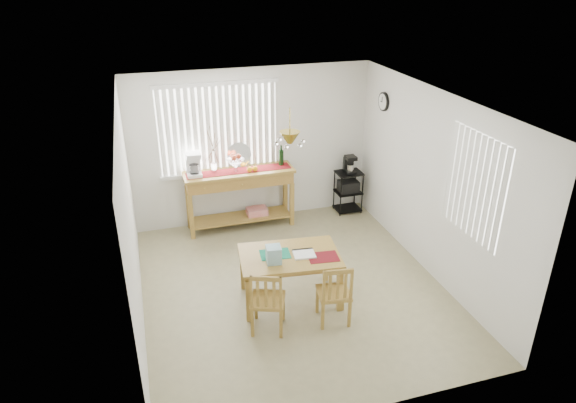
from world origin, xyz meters
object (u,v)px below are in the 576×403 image
object	(u,v)px
dining_table	(290,260)
cart_items	(349,164)
wire_cart	(348,188)
chair_left	(268,301)
chair_right	(334,294)
sideboard	(240,185)

from	to	relation	value
dining_table	cart_items	bearing A→B (deg)	51.80
wire_cart	dining_table	bearing A→B (deg)	-128.30
wire_cart	cart_items	bearing A→B (deg)	90.00
chair_left	chair_right	size ratio (longest dim) A/B	1.02
sideboard	chair_right	world-z (taller)	sideboard
wire_cart	chair_right	xyz separation A→B (m)	(-1.38, -2.85, -0.04)
sideboard	cart_items	world-z (taller)	cart_items
chair_left	wire_cart	bearing A→B (deg)	51.46
sideboard	cart_items	bearing A→B (deg)	0.88
cart_items	chair_left	bearing A→B (deg)	-128.46
cart_items	chair_right	distance (m)	3.21
wire_cart	dining_table	distance (m)	2.86
sideboard	cart_items	size ratio (longest dim) A/B	5.79
dining_table	chair_right	world-z (taller)	chair_right
sideboard	chair_left	xyz separation A→B (m)	(-0.27, -2.75, -0.33)
cart_items	dining_table	distance (m)	2.87
wire_cart	dining_table	size ratio (longest dim) A/B	0.55
chair_right	cart_items	bearing A→B (deg)	64.16
sideboard	chair_left	bearing A→B (deg)	-95.54
cart_items	chair_left	world-z (taller)	cart_items
dining_table	chair_left	size ratio (longest dim) A/B	1.57
wire_cart	cart_items	xyz separation A→B (m)	(0.00, 0.01, 0.44)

